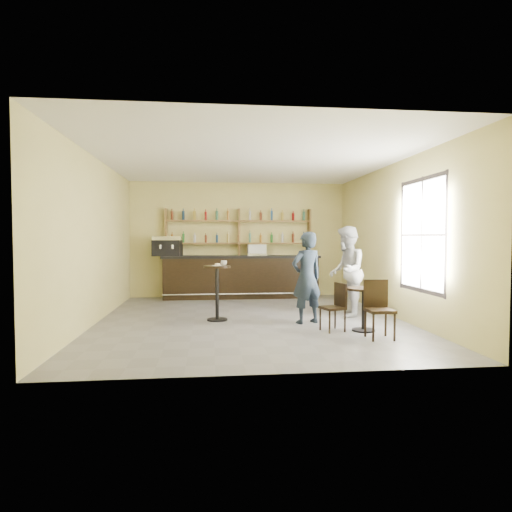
{
  "coord_description": "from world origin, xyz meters",
  "views": [
    {
      "loc": [
        -0.81,
        -8.54,
        1.64
      ],
      "look_at": [
        0.2,
        0.8,
        1.25
      ],
      "focal_mm": 30.0,
      "sensor_mm": 36.0,
      "label": 1
    }
  ],
  "objects": [
    {
      "name": "wall_front",
      "position": [
        0.0,
        -3.5,
        1.6
      ],
      "size": [
        7.0,
        0.0,
        7.0
      ],
      "primitive_type": "plane",
      "rotation": [
        -1.57,
        0.0,
        0.0
      ],
      "color": "#CBC073",
      "rests_on": "floor"
    },
    {
      "name": "cup_cafe",
      "position": [
        1.94,
        -1.29,
        0.82
      ],
      "size": [
        0.14,
        0.14,
        0.1
      ],
      "primitive_type": "imported",
      "rotation": [
        0.0,
        0.0,
        0.32
      ],
      "color": "white",
      "rests_on": "cafe_table"
    },
    {
      "name": "wall_back",
      "position": [
        0.0,
        3.5,
        1.6
      ],
      "size": [
        7.0,
        0.0,
        7.0
      ],
      "primitive_type": "plane",
      "rotation": [
        1.57,
        0.0,
        0.0
      ],
      "color": "#CBC073",
      "rests_on": "floor"
    },
    {
      "name": "pastry_case",
      "position": [
        0.47,
        3.15,
        1.31
      ],
      "size": [
        0.52,
        0.42,
        0.31
      ],
      "primitive_type": null,
      "rotation": [
        0.0,
        0.0,
        0.03
      ],
      "color": "silver",
      "rests_on": "bar_counter"
    },
    {
      "name": "bar_counter",
      "position": [
        0.04,
        3.15,
        0.58
      ],
      "size": [
        4.29,
        0.84,
        1.16
      ],
      "primitive_type": null,
      "color": "black",
      "rests_on": "floor"
    },
    {
      "name": "man_main",
      "position": [
        1.04,
        -0.5,
        0.88
      ],
      "size": [
        0.75,
        0.62,
        1.77
      ],
      "primitive_type": "imported",
      "rotation": [
        0.0,
        0.0,
        3.5
      ],
      "color": "black",
      "rests_on": "floor"
    },
    {
      "name": "donut",
      "position": [
        -0.66,
        -0.04,
        1.12
      ],
      "size": [
        0.15,
        0.15,
        0.04
      ],
      "primitive_type": "torus",
      "rotation": [
        0.0,
        0.0,
        -0.43
      ],
      "color": "#BD9745",
      "rests_on": "napkin"
    },
    {
      "name": "shelf_unit",
      "position": [
        0.0,
        3.37,
        1.81
      ],
      "size": [
        4.0,
        0.26,
        1.4
      ],
      "primitive_type": null,
      "color": "brown",
      "rests_on": "wall_back"
    },
    {
      "name": "espresso_machine",
      "position": [
        -1.95,
        3.15,
        1.43
      ],
      "size": [
        0.8,
        0.58,
        0.53
      ],
      "primitive_type": null,
      "rotation": [
        0.0,
        0.0,
        -0.14
      ],
      "color": "black",
      "rests_on": "bar_counter"
    },
    {
      "name": "floor",
      "position": [
        0.0,
        0.0,
        0.0
      ],
      "size": [
        7.0,
        7.0,
        0.0
      ],
      "primitive_type": "plane",
      "color": "slate",
      "rests_on": "ground"
    },
    {
      "name": "patron_second",
      "position": [
        2.05,
        0.17,
        0.95
      ],
      "size": [
        0.97,
        1.1,
        1.9
      ],
      "primitive_type": "imported",
      "rotation": [
        0.0,
        0.0,
        -1.89
      ],
      "color": "#98999D",
      "rests_on": "floor"
    },
    {
      "name": "wall_left",
      "position": [
        -3.0,
        0.0,
        1.6
      ],
      "size": [
        0.0,
        7.0,
        7.0
      ],
      "primitive_type": "plane",
      "rotation": [
        1.57,
        0.0,
        1.57
      ],
      "color": "#CBC073",
      "rests_on": "floor"
    },
    {
      "name": "window_frame",
      "position": [
        2.99,
        -1.2,
        1.7
      ],
      "size": [
        0.04,
        1.7,
        2.1
      ],
      "primitive_type": null,
      "color": "black",
      "rests_on": "wall_right"
    },
    {
      "name": "wall_right",
      "position": [
        3.0,
        0.0,
        1.6
      ],
      "size": [
        0.0,
        7.0,
        7.0
      ],
      "primitive_type": "plane",
      "rotation": [
        1.57,
        0.0,
        -1.57
      ],
      "color": "#CBC073",
      "rests_on": "floor"
    },
    {
      "name": "chair_south",
      "position": [
        1.94,
        -1.89,
        0.48
      ],
      "size": [
        0.41,
        0.41,
        0.95
      ],
      "primitive_type": null,
      "rotation": [
        0.0,
        0.0,
        -0.0
      ],
      "color": "black",
      "rests_on": "floor"
    },
    {
      "name": "liquor_bottles",
      "position": [
        0.0,
        3.37,
        1.98
      ],
      "size": [
        3.68,
        0.1,
        1.0
      ],
      "primitive_type": null,
      "color": "#8C5919",
      "rests_on": "shelf_unit"
    },
    {
      "name": "pedestal_table",
      "position": [
        -0.67,
        -0.03,
        0.55
      ],
      "size": [
        0.63,
        0.63,
        1.1
      ],
      "primitive_type": null,
      "rotation": [
        0.0,
        0.0,
        -0.2
      ],
      "color": "black",
      "rests_on": "floor"
    },
    {
      "name": "napkin",
      "position": [
        -0.67,
        -0.03,
        1.1
      ],
      "size": [
        0.21,
        0.21,
        0.0
      ],
      "primitive_type": "cube",
      "rotation": [
        0.0,
        0.0,
        0.3
      ],
      "color": "white",
      "rests_on": "pedestal_table"
    },
    {
      "name": "cup_pedestal",
      "position": [
        -0.53,
        0.07,
        1.14
      ],
      "size": [
        0.16,
        0.16,
        0.1
      ],
      "primitive_type": "imported",
      "rotation": [
        0.0,
        0.0,
        -0.43
      ],
      "color": "white",
      "rests_on": "pedestal_table"
    },
    {
      "name": "chair_west",
      "position": [
        1.34,
        -1.24,
        0.42
      ],
      "size": [
        0.45,
        0.45,
        0.85
      ],
      "primitive_type": null,
      "rotation": [
        0.0,
        0.0,
        -1.29
      ],
      "color": "black",
      "rests_on": "floor"
    },
    {
      "name": "ceiling",
      "position": [
        0.0,
        0.0,
        3.2
      ],
      "size": [
        7.0,
        7.0,
        0.0
      ],
      "primitive_type": "plane",
      "rotation": [
        3.14,
        0.0,
        0.0
      ],
      "color": "white",
      "rests_on": "wall_back"
    },
    {
      "name": "cafe_table",
      "position": [
        1.89,
        -1.29,
        0.38
      ],
      "size": [
        0.73,
        0.73,
        0.77
      ],
      "primitive_type": null,
      "rotation": [
        0.0,
        0.0,
        0.22
      ],
      "color": "black",
      "rests_on": "floor"
    },
    {
      "name": "window_pane",
      "position": [
        2.99,
        -1.2,
        1.7
      ],
      "size": [
        0.0,
        2.0,
        2.0
      ],
      "primitive_type": "plane",
      "rotation": [
        1.57,
        0.0,
        -1.57
      ],
      "color": "white",
      "rests_on": "wall_right"
    }
  ]
}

